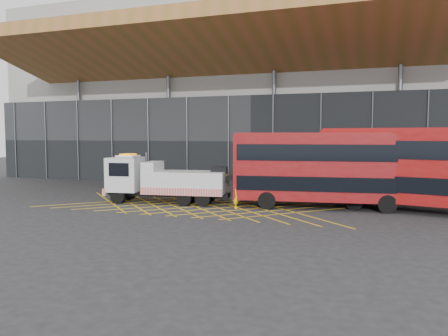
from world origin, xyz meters
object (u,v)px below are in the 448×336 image
at_px(recovery_truck, 162,180).
at_px(bus_second, 428,166).
at_px(bus_towed, 328,166).
at_px(worker, 236,196).

distance_m(recovery_truck, bus_second, 16.50).
bearing_deg(bus_towed, bus_second, -5.30).
bearing_deg(recovery_truck, bus_second, -1.79).
height_order(bus_towed, worker, bus_towed).
height_order(recovery_truck, worker, recovery_truck).
bearing_deg(worker, bus_towed, -78.94).
xyz_separation_m(bus_second, worker, (-11.02, -2.19, -1.98)).
bearing_deg(bus_second, recovery_truck, -161.59).
xyz_separation_m(recovery_truck, bus_second, (16.36, 1.77, 1.21)).
xyz_separation_m(bus_towed, worker, (-5.34, -1.93, -1.83)).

